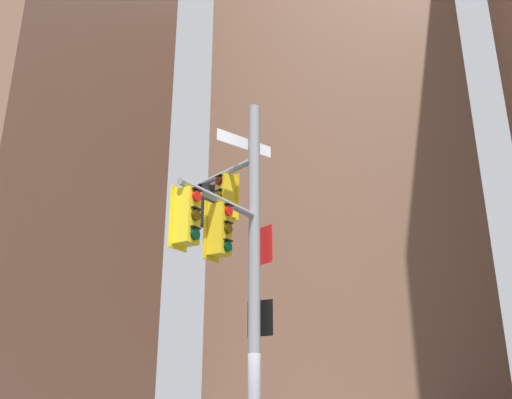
{
  "coord_description": "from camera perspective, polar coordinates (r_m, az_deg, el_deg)",
  "views": [
    {
      "loc": [
        3.14,
        -10.6,
        1.73
      ],
      "look_at": [
        -0.01,
        0.18,
        5.75
      ],
      "focal_mm": 38.54,
      "sensor_mm": 36.0,
      "label": 1
    }
  ],
  "objects": [
    {
      "name": "building_mid_block",
      "position": [
        40.29,
        9.81,
        -1.11
      ],
      "size": [
        15.95,
        15.95,
        28.71
      ],
      "primitive_type": "cube",
      "color": "brown",
      "rests_on": "ground"
    },
    {
      "name": "signal_pole_assembly",
      "position": [
        11.65,
        -3.22,
        -4.16
      ],
      "size": [
        2.87,
        4.08,
        7.92
      ],
      "color": "gray",
      "rests_on": "ground"
    }
  ]
}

